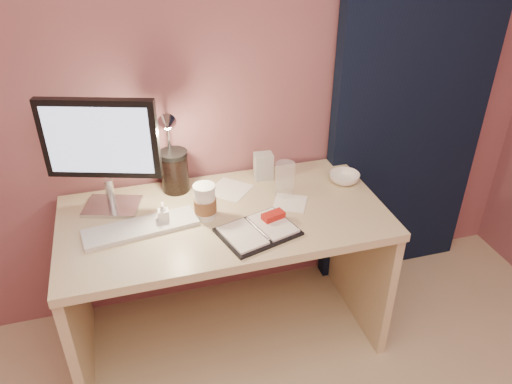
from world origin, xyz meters
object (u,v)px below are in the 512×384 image
object	(u,v)px
desk_lamp	(174,144)
dark_jar	(175,173)
coffee_cup	(205,202)
desk	(222,245)
lotion_bottle	(163,213)
product_box	(264,166)
clear_cup	(285,179)
keyboard	(141,228)
planner	(259,230)
bowl	(344,178)
monitor	(102,146)

from	to	relation	value
desk_lamp	dark_jar	bearing A→B (deg)	94.87
dark_jar	coffee_cup	bearing A→B (deg)	-70.79
desk	lotion_bottle	size ratio (longest dim) A/B	14.08
desk	product_box	world-z (taller)	product_box
clear_cup	lotion_bottle	distance (m)	0.57
keyboard	product_box	bearing A→B (deg)	15.94
keyboard	product_box	size ratio (longest dim) A/B	3.60
planner	product_box	xyz separation A→B (m)	(0.14, 0.42, 0.05)
planner	coffee_cup	distance (m)	0.26
clear_cup	bowl	distance (m)	0.32
monitor	bowl	distance (m)	1.11
coffee_cup	lotion_bottle	world-z (taller)	coffee_cup
product_box	clear_cup	bearing A→B (deg)	-69.67
planner	desk_lamp	distance (m)	0.52
keyboard	bowl	xyz separation A→B (m)	(0.97, 0.13, 0.01)
coffee_cup	lotion_bottle	bearing A→B (deg)	179.84
desk	coffee_cup	world-z (taller)	coffee_cup
keyboard	clear_cup	xyz separation A→B (m)	(0.66, 0.10, 0.07)
bowl	product_box	world-z (taller)	product_box
monitor	clear_cup	distance (m)	0.80
keyboard	desk_lamp	distance (m)	0.38
keyboard	planner	xyz separation A→B (m)	(0.46, -0.15, 0.00)
planner	clear_cup	world-z (taller)	clear_cup
coffee_cup	monitor	bearing A→B (deg)	154.93
coffee_cup	lotion_bottle	xyz separation A→B (m)	(-0.18, 0.00, -0.02)
dark_jar	lotion_bottle	bearing A→B (deg)	-108.77
planner	monitor	bearing A→B (deg)	132.03
planner	desk_lamp	size ratio (longest dim) A/B	0.84
desk	dark_jar	bearing A→B (deg)	132.28
monitor	desk_lamp	distance (m)	0.29
coffee_cup	product_box	world-z (taller)	coffee_cup
lotion_bottle	product_box	bearing A→B (deg)	26.22
clear_cup	bowl	world-z (taller)	clear_cup
keyboard	planner	bearing A→B (deg)	-26.01
coffee_cup	bowl	xyz separation A→B (m)	(0.69, 0.11, -0.05)
clear_cup	planner	bearing A→B (deg)	-127.59
planner	bowl	xyz separation A→B (m)	(0.50, 0.28, 0.01)
monitor	product_box	distance (m)	0.76
desk	lotion_bottle	xyz separation A→B (m)	(-0.26, -0.07, 0.28)
bowl	desk_lamp	world-z (taller)	desk_lamp
monitor	lotion_bottle	xyz separation A→B (m)	(0.20, -0.18, -0.26)
dark_jar	desk_lamp	bearing A→B (deg)	-90.02
keyboard	desk_lamp	world-z (taller)	desk_lamp
lotion_bottle	planner	bearing A→B (deg)	-24.96
desk	bowl	size ratio (longest dim) A/B	9.72
lotion_bottle	desk_lamp	bearing A→B (deg)	65.36
keyboard	clear_cup	world-z (taller)	clear_cup
desk	bowl	bearing A→B (deg)	3.39
lotion_bottle	keyboard	bearing A→B (deg)	-168.85
desk_lamp	product_box	bearing A→B (deg)	13.08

